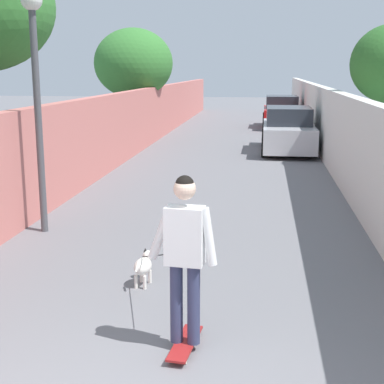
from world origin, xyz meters
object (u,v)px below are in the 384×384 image
at_px(tree_left_near, 134,64).
at_px(dog, 144,265).
at_px(skateboard, 185,343).
at_px(person_skateboarder, 185,247).
at_px(lamp_post, 35,68).
at_px(car_near, 288,131).
at_px(car_far, 281,113).

distance_m(tree_left_near, dog, 16.18).
xyz_separation_m(skateboard, person_skateboarder, (-0.00, 0.00, 1.04)).
distance_m(lamp_post, skateboard, 5.73).
distance_m(skateboard, car_near, 14.53).
height_order(person_skateboarder, car_far, person_skateboarder).
relative_size(skateboard, dog, 0.41).
xyz_separation_m(tree_left_near, dog, (-15.51, -3.68, -2.75)).
distance_m(tree_left_near, lamp_post, 13.32).
xyz_separation_m(person_skateboarder, dog, (1.69, 0.79, -0.83)).
bearing_deg(person_skateboarder, car_far, -4.01).
distance_m(person_skateboarder, car_far, 22.74).
bearing_deg(dog, car_near, -10.58).
height_order(skateboard, dog, dog).
bearing_deg(skateboard, tree_left_near, 14.57).
distance_m(tree_left_near, person_skateboarder, 17.87).
bearing_deg(dog, car_far, -6.47).
xyz_separation_m(dog, car_near, (12.74, -2.38, 0.44)).
bearing_deg(car_near, dog, 169.42).
xyz_separation_m(lamp_post, dog, (-2.27, -2.29, -2.56)).
xyz_separation_m(lamp_post, car_near, (10.47, -4.67, -2.12)).
bearing_deg(skateboard, car_far, -4.01).
bearing_deg(car_far, dog, 173.53).
distance_m(tree_left_near, skateboard, 18.02).
bearing_deg(lamp_post, dog, -134.74).
height_order(lamp_post, dog, lamp_post).
bearing_deg(person_skateboarder, tree_left_near, 14.57).
relative_size(tree_left_near, dog, 2.23).
bearing_deg(car_far, skateboard, 175.99).
height_order(lamp_post, car_near, lamp_post).
height_order(dog, car_far, car_far).
relative_size(lamp_post, person_skateboarder, 2.36).
distance_m(skateboard, dog, 1.87).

